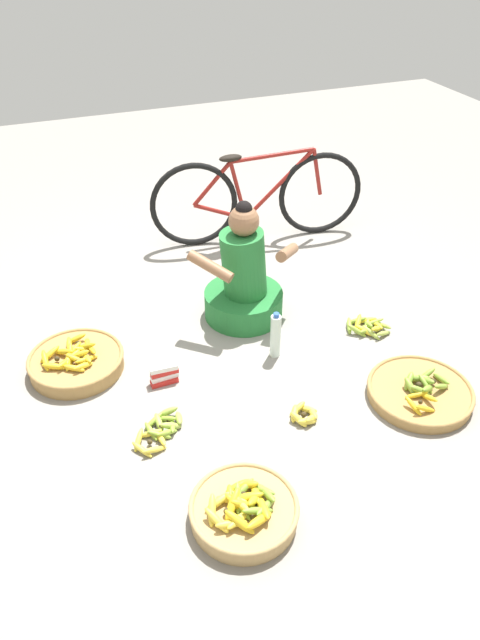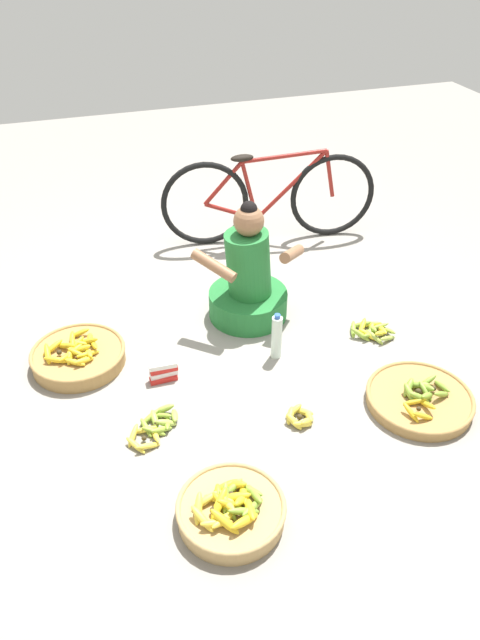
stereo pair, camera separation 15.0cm
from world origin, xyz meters
name	(u,v)px [view 2 (the right image)]	position (x,y,z in m)	size (l,w,h in m)	color
ground_plane	(230,347)	(0.00, 0.00, 0.00)	(10.00, 10.00, 0.00)	gray
vendor_woman_front	(248,281)	(0.22, 0.30, 0.27)	(0.76, 0.52, 0.83)	#237233
bicycle_leaning	(269,198)	(0.72, 1.27, 0.36)	(1.69, 0.32, 0.73)	black
banana_basket_mid_right	(78,356)	(-0.91, 0.14, 0.06)	(0.57, 0.57, 0.17)	#A87F47
banana_basket_front_center	(420,398)	(0.85, -0.81, 0.04)	(0.59, 0.59, 0.14)	#A87F47
banana_basket_back_left	(231,510)	(-0.37, -1.20, 0.06)	(0.50, 0.50, 0.17)	tan
loose_bananas_near_bicycle	(156,426)	(-0.58, -0.54, 0.03)	(0.32, 0.30, 0.08)	yellow
loose_bananas_front_left	(372,331)	(0.90, -0.15, 0.03)	(0.29, 0.26, 0.09)	yellow
loose_bananas_back_right	(300,417)	(0.17, -0.73, 0.03)	(0.18, 0.18, 0.08)	yellow
water_bottle	(277,337)	(0.24, -0.17, 0.15)	(0.06, 0.06, 0.31)	silver
packet_carton_stack	(163,371)	(-0.46, -0.17, 0.06)	(0.17, 0.07, 0.12)	red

